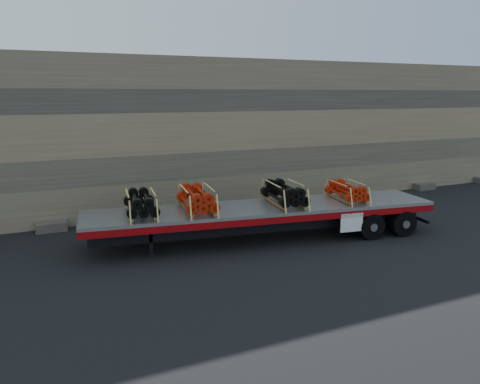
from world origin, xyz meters
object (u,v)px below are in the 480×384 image
object	(u,v)px
bundle_front	(141,204)
bundle_midfront	(197,200)
bundle_midrear	(284,194)
trailer	(263,223)
bundle_rear	(347,192)

from	to	relation	value
bundle_front	bundle_midfront	bearing A→B (deg)	0.00
bundle_midfront	bundle_midrear	size ratio (longest dim) A/B	1.00
bundle_midfront	trailer	bearing A→B (deg)	0.00
trailer	bundle_rear	size ratio (longest dim) A/B	6.89
bundle_midrear	bundle_rear	world-z (taller)	bundle_midrear
trailer	bundle_midrear	xyz separation A→B (m)	(0.82, -0.12, 1.05)
bundle_front	bundle_midrear	size ratio (longest dim) A/B	0.95
bundle_front	bundle_midfront	world-z (taller)	bundle_midfront
trailer	bundle_midrear	size ratio (longest dim) A/B	5.87
bundle_midrear	bundle_front	bearing A→B (deg)	-180.00
bundle_front	trailer	bearing A→B (deg)	0.00
trailer	bundle_rear	world-z (taller)	bundle_rear
bundle_rear	bundle_midfront	bearing A→B (deg)	180.00
bundle_front	bundle_rear	distance (m)	7.94
bundle_midrear	bundle_midfront	bearing A→B (deg)	180.00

